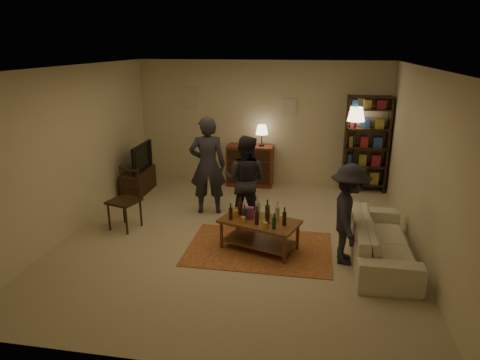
% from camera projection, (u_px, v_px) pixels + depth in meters
% --- Properties ---
extents(floor, '(6.00, 6.00, 0.00)m').
position_uv_depth(floor, '(237.00, 237.00, 7.03)').
color(floor, '#C6B793').
rests_on(floor, ground).
extents(room_shell, '(6.00, 6.00, 6.00)m').
position_uv_depth(room_shell, '(232.00, 101.00, 9.38)').
color(room_shell, beige).
rests_on(room_shell, ground).
extents(rug, '(2.20, 1.50, 0.01)m').
position_uv_depth(rug, '(259.00, 248.00, 6.61)').
color(rug, maroon).
rests_on(rug, ground).
extents(coffee_table, '(1.31, 0.97, 0.82)m').
position_uv_depth(coffee_table, '(259.00, 224.00, 6.49)').
color(coffee_table, brown).
rests_on(coffee_table, ground).
extents(dining_chair, '(0.57, 0.57, 1.07)m').
position_uv_depth(dining_chair, '(126.00, 196.00, 7.24)').
color(dining_chair, '#311E10').
rests_on(dining_chair, ground).
extents(tv_stand, '(0.40, 1.00, 1.06)m').
position_uv_depth(tv_stand, '(138.00, 175.00, 9.00)').
color(tv_stand, '#311E10').
rests_on(tv_stand, ground).
extents(dresser, '(1.00, 0.50, 1.36)m').
position_uv_depth(dresser, '(250.00, 164.00, 9.46)').
color(dresser, maroon).
rests_on(dresser, ground).
extents(bookshelf, '(0.90, 0.34, 2.02)m').
position_uv_depth(bookshelf, '(366.00, 143.00, 8.95)').
color(bookshelf, '#311E10').
rests_on(bookshelf, ground).
extents(floor_lamp, '(0.36, 0.36, 1.80)m').
position_uv_depth(floor_lamp, '(356.00, 120.00, 8.72)').
color(floor_lamp, black).
rests_on(floor_lamp, ground).
extents(sofa, '(0.81, 2.08, 0.61)m').
position_uv_depth(sofa, '(381.00, 240.00, 6.20)').
color(sofa, beige).
rests_on(sofa, ground).
extents(person_left, '(0.74, 0.56, 1.81)m').
position_uv_depth(person_left, '(208.00, 166.00, 7.78)').
color(person_left, '#2B2A32').
rests_on(person_left, ground).
extents(person_right, '(0.85, 0.72, 1.56)m').
position_uv_depth(person_right, '(245.00, 180.00, 7.38)').
color(person_right, '#24242B').
rests_on(person_right, ground).
extents(person_by_sofa, '(0.56, 0.95, 1.47)m').
position_uv_depth(person_by_sofa, '(349.00, 214.00, 6.02)').
color(person_by_sofa, '#24232A').
rests_on(person_by_sofa, ground).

